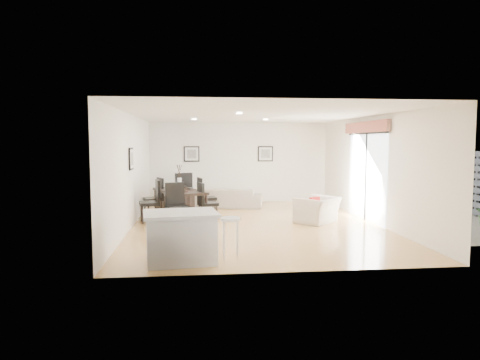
{
  "coord_description": "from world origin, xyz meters",
  "views": [
    {
      "loc": [
        -1.45,
        -10.44,
        2.03
      ],
      "look_at": [
        -0.34,
        0.4,
        1.07
      ],
      "focal_mm": 32.0,
      "sensor_mm": 36.0,
      "label": 1
    }
  ],
  "objects": [
    {
      "name": "coffee_table",
      "position": [
        -2.02,
        2.84,
        0.21
      ],
      "size": [
        1.22,
        0.94,
        0.43
      ],
      "primitive_type": "cube",
      "rotation": [
        0.0,
        0.0,
        0.31
      ],
      "color": "black",
      "rests_on": "ground"
    },
    {
      "name": "ground",
      "position": [
        0.0,
        0.0,
        0.0
      ],
      "size": [
        8.0,
        8.0,
        0.0
      ],
      "primitive_type": "plane",
      "color": "tan",
      "rests_on": "ground"
    },
    {
      "name": "table_lamp",
      "position": [
        -2.04,
        3.66,
        0.94
      ],
      "size": [
        0.25,
        0.25,
        0.48
      ],
      "color": "white",
      "rests_on": "side_table"
    },
    {
      "name": "vase",
      "position": [
        -1.9,
        0.97,
        1.03
      ],
      "size": [
        0.82,
        1.29,
        0.68
      ],
      "color": "white",
      "rests_on": "dining_table"
    },
    {
      "name": "courtyard_plant_b",
      "position": [
        5.85,
        0.87,
        0.32
      ],
      "size": [
        0.46,
        0.46,
        0.64
      ],
      "primitive_type": "imported",
      "rotation": [
        0.0,
        0.0,
        0.34
      ],
      "color": "#315223",
      "rests_on": "ground"
    },
    {
      "name": "sofa",
      "position": [
        -0.44,
        2.87,
        0.3
      ],
      "size": [
        2.18,
        1.2,
        0.6
      ],
      "primitive_type": "imported",
      "rotation": [
        0.0,
        0.0,
        2.94
      ],
      "color": "gray",
      "rests_on": "ground"
    },
    {
      "name": "cushion",
      "position": [
        1.49,
        -0.08,
        0.52
      ],
      "size": [
        0.3,
        0.24,
        0.3
      ],
      "primitive_type": "cube",
      "rotation": [
        0.0,
        0.0,
        3.72
      ],
      "color": "#AA1A15",
      "rests_on": "armchair"
    },
    {
      "name": "side_table",
      "position": [
        -2.04,
        3.66,
        0.31
      ],
      "size": [
        0.49,
        0.49,
        0.63
      ],
      "primitive_type": "cube",
      "rotation": [
        0.0,
        0.0,
        0.05
      ],
      "color": "black",
      "rests_on": "ground"
    },
    {
      "name": "dining_chair_wnear",
      "position": [
        -2.55,
        0.52,
        0.61
      ],
      "size": [
        0.58,
        0.58,
        1.09
      ],
      "rotation": [
        0.0,
        0.0,
        -1.36
      ],
      "color": "black",
      "rests_on": "ground"
    },
    {
      "name": "sliding_door",
      "position": [
        2.96,
        0.3,
        1.66
      ],
      "size": [
        0.12,
        2.7,
        2.57
      ],
      "color": "white",
      "rests_on": "wall_right"
    },
    {
      "name": "wall_right",
      "position": [
        3.0,
        0.0,
        1.35
      ],
      "size": [
        0.04,
        8.0,
        2.7
      ],
      "primitive_type": "cube",
      "color": "white",
      "rests_on": "ground"
    },
    {
      "name": "bar_stool",
      "position": [
        -0.87,
        -3.23,
        0.64
      ],
      "size": [
        0.34,
        0.34,
        0.75
      ],
      "color": "white",
      "rests_on": "ground"
    },
    {
      "name": "wall_back",
      "position": [
        0.0,
        4.0,
        1.35
      ],
      "size": [
        6.0,
        0.04,
        2.7
      ],
      "primitive_type": "cube",
      "color": "white",
      "rests_on": "ground"
    },
    {
      "name": "wall_front",
      "position": [
        0.0,
        -4.0,
        1.35
      ],
      "size": [
        6.0,
        0.04,
        2.7
      ],
      "primitive_type": "cube",
      "color": "white",
      "rests_on": "ground"
    },
    {
      "name": "dining_table",
      "position": [
        -1.9,
        0.97,
        0.69
      ],
      "size": [
        1.55,
        2.07,
        0.77
      ],
      "rotation": [
        0.0,
        0.0,
        0.38
      ],
      "color": "black",
      "rests_on": "ground"
    },
    {
      "name": "dining_chair_enear",
      "position": [
        -1.24,
        0.48,
        0.56
      ],
      "size": [
        0.57,
        0.57,
        1.01
      ],
      "rotation": [
        0.0,
        0.0,
        1.87
      ],
      "color": "black",
      "rests_on": "ground"
    },
    {
      "name": "dining_chair_efar",
      "position": [
        -1.25,
        1.42,
        0.59
      ],
      "size": [
        0.55,
        0.55,
        1.06
      ],
      "rotation": [
        0.0,
        0.0,
        1.75
      ],
      "color": "black",
      "rests_on": "ground"
    },
    {
      "name": "dining_chair_foot",
      "position": [
        -1.86,
        2.11,
        0.64
      ],
      "size": [
        0.68,
        0.68,
        1.15
      ],
      "rotation": [
        0.0,
        0.0,
        3.53
      ],
      "color": "black",
      "rests_on": "ground"
    },
    {
      "name": "armchair",
      "position": [
        1.59,
        0.01,
        0.33
      ],
      "size": [
        1.33,
        1.33,
        0.65
      ],
      "primitive_type": "imported",
      "rotation": [
        0.0,
        0.0,
        3.89
      ],
      "color": "silver",
      "rests_on": "ground"
    },
    {
      "name": "framed_print_back_left",
      "position": [
        -1.6,
        3.97,
        1.65
      ],
      "size": [
        0.52,
        0.04,
        0.52
      ],
      "color": "black",
      "rests_on": "wall_back"
    },
    {
      "name": "ceiling",
      "position": [
        0.0,
        0.0,
        2.7
      ],
      "size": [
        6.0,
        8.0,
        0.02
      ],
      "primitive_type": "cube",
      "color": "white",
      "rests_on": "wall_back"
    },
    {
      "name": "courtyard",
      "position": [
        6.16,
        0.87,
        0.92
      ],
      "size": [
        6.0,
        6.0,
        2.0
      ],
      "color": "gray",
      "rests_on": "ground"
    },
    {
      "name": "dining_chair_wfar",
      "position": [
        -2.56,
        1.47,
        0.59
      ],
      "size": [
        0.62,
        0.62,
        1.06
      ],
      "rotation": [
        0.0,
        0.0,
        -1.19
      ],
      "color": "black",
      "rests_on": "ground"
    },
    {
      "name": "kitchen_island",
      "position": [
        -1.72,
        -3.23,
        0.44
      ],
      "size": [
        1.34,
        1.1,
        0.86
      ],
      "rotation": [
        0.0,
        0.0,
        0.13
      ],
      "color": "silver",
      "rests_on": "ground"
    },
    {
      "name": "wall_left",
      "position": [
        -3.0,
        0.0,
        1.35
      ],
      "size": [
        0.04,
        8.0,
        2.7
      ],
      "primitive_type": "cube",
      "color": "white",
      "rests_on": "ground"
    },
    {
      "name": "framed_print_back_right",
      "position": [
        0.9,
        3.97,
        1.65
      ],
      "size": [
        0.52,
        0.04,
        0.52
      ],
      "color": "black",
      "rests_on": "wall_back"
    },
    {
      "name": "framed_print_left_wall",
      "position": [
        -2.97,
        -0.2,
        1.65
      ],
      "size": [
        0.04,
        0.52,
        0.52
      ],
      "rotation": [
        0.0,
        0.0,
        1.57
      ],
      "color": "black",
      "rests_on": "wall_left"
    },
    {
      "name": "dining_chair_head",
      "position": [
        -1.93,
        -0.18,
        0.6
      ],
      "size": [
        0.62,
        0.62,
        1.07
      ],
      "rotation": [
        0.0,
        0.0,
        0.37
      ],
      "color": "black",
      "rests_on": "ground"
    }
  ]
}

